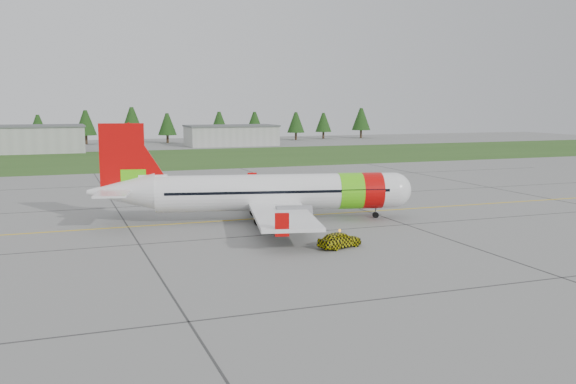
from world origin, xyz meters
name	(u,v)px	position (x,y,z in m)	size (l,w,h in m)	color
ground	(309,232)	(0.00, 0.00, 0.00)	(320.00, 320.00, 0.00)	gray
aircraft	(270,193)	(-1.47, 6.62, 2.77)	(31.37, 29.41, 9.61)	white
follow_me_car	(340,224)	(-0.09, -6.74, 1.93)	(1.55, 1.31, 3.85)	#D4CF0B
grass_strip	(161,159)	(0.00, 82.00, 0.01)	(320.00, 50.00, 0.03)	#30561E
taxi_guideline	(279,217)	(0.00, 8.00, 0.01)	(120.00, 0.25, 0.02)	gold
hangar_west	(12,140)	(-30.00, 110.00, 3.00)	(32.00, 14.00, 6.00)	#A8A8A3
hangar_east	(231,136)	(25.00, 118.00, 2.60)	(24.00, 12.00, 5.20)	#A8A8A3
treeline	(129,126)	(0.00, 138.00, 5.00)	(160.00, 8.00, 10.00)	#1C3F14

